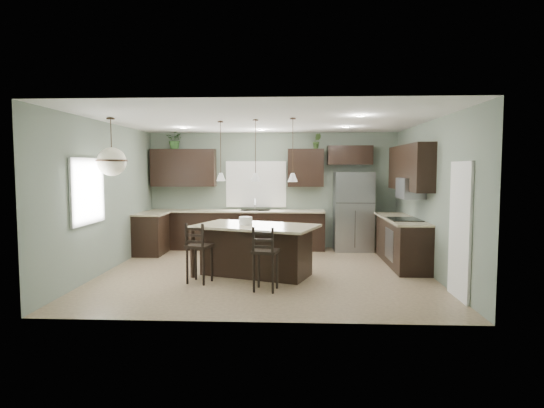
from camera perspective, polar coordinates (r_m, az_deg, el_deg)
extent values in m
plane|color=#9E8466|center=(8.56, -0.80, -8.58)|extent=(6.00, 6.00, 0.00)
cube|color=white|center=(7.27, 22.52, -3.09)|extent=(0.04, 0.82, 2.04)
cube|color=white|center=(11.11, -2.01, 2.49)|extent=(1.35, 0.02, 1.00)
cube|color=white|center=(8.31, -22.20, 1.50)|extent=(0.02, 1.10, 1.00)
cube|color=black|center=(10.63, -14.94, -3.70)|extent=(0.60, 0.90, 0.90)
cube|color=beige|center=(10.57, -14.88, -1.18)|extent=(0.66, 0.96, 0.04)
cube|color=black|center=(10.96, -4.46, -3.31)|extent=(4.20, 0.60, 0.90)
cube|color=beige|center=(10.89, -4.49, -0.88)|extent=(4.20, 0.66, 0.04)
cube|color=gray|center=(10.84, -2.13, -0.81)|extent=(0.70, 0.45, 0.01)
cylinder|color=silver|center=(10.80, -2.15, -0.06)|extent=(0.02, 0.02, 0.28)
cube|color=black|center=(11.23, -11.04, 4.48)|extent=(1.55, 0.34, 0.90)
cube|color=black|center=(10.91, 4.23, 4.55)|extent=(0.85, 0.34, 0.90)
cube|color=black|center=(10.99, 9.75, 6.06)|extent=(1.05, 0.34, 0.45)
cube|color=black|center=(9.57, 15.93, -4.61)|extent=(0.60, 2.35, 0.90)
cube|color=beige|center=(9.51, 15.88, -1.82)|extent=(0.66, 2.35, 0.04)
cube|color=black|center=(9.24, 16.27, -1.85)|extent=(0.58, 0.75, 0.02)
cube|color=gray|center=(9.24, 14.48, -4.91)|extent=(0.01, 0.72, 0.60)
cube|color=black|center=(9.49, 16.89, 4.38)|extent=(0.34, 2.35, 0.90)
cube|color=gray|center=(9.22, 16.95, 1.89)|extent=(0.40, 0.75, 0.40)
cube|color=gray|center=(10.88, 10.14, -0.92)|extent=(0.90, 0.74, 1.85)
cube|color=black|center=(8.21, -2.05, -5.86)|extent=(2.40, 1.85, 0.92)
cylinder|color=white|center=(8.21, -3.33, -2.10)|extent=(0.24, 0.24, 0.14)
cube|color=black|center=(7.80, -9.09, -6.05)|extent=(0.47, 0.47, 1.03)
cube|color=black|center=(7.21, -0.81, -6.85)|extent=(0.45, 0.45, 1.04)
imported|color=#2A5223|center=(11.27, -12.06, 7.88)|extent=(0.51, 0.48, 0.45)
imported|color=#365224|center=(10.91, 5.65, 7.85)|extent=(0.21, 0.17, 0.36)
plane|color=slate|center=(11.10, 0.06, 1.72)|extent=(6.00, 0.00, 6.00)
plane|color=slate|center=(5.63, -2.54, -0.98)|extent=(6.00, 0.00, 6.00)
plane|color=slate|center=(9.05, -20.13, 0.82)|extent=(0.00, 5.50, 5.50)
plane|color=slate|center=(8.71, 19.30, 0.71)|extent=(0.00, 5.50, 5.50)
plane|color=white|center=(8.39, -0.83, 10.40)|extent=(6.00, 6.00, 0.00)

